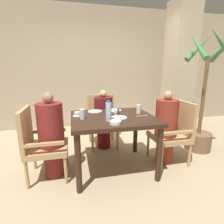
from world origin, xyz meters
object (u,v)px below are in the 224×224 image
object	(u,v)px
diner_in_left_chair	(51,135)
plate_main_left	(119,118)
chair_right_side	(174,131)
glass_tall_near	(139,109)
chair_far_side	(102,119)
water_bottle	(109,111)
diner_in_right_chair	(166,127)
diner_in_far_chair	(103,119)
bowl_small	(115,122)
glass_tall_mid	(82,114)
plate_dessert_center	(95,111)
teacup_with_saucer	(77,114)
potted_palm	(201,115)
plate_main_right	(114,110)
chair_left_side	(40,142)

from	to	relation	value
diner_in_left_chair	plate_main_left	distance (m)	0.90
chair_right_side	glass_tall_near	bearing A→B (deg)	172.15
chair_far_side	water_bottle	distance (m)	1.14
diner_in_right_chair	diner_in_far_chair	bearing A→B (deg)	137.83
bowl_small	chair_right_side	bearing A→B (deg)	18.97
diner_in_left_chair	diner_in_far_chair	distance (m)	1.09
diner_in_far_chair	water_bottle	distance (m)	0.99
plate_main_left	glass_tall_mid	distance (m)	0.48
plate_dessert_center	teacup_with_saucer	xyz separation A→B (m)	(-0.27, -0.20, 0.02)
bowl_small	potted_palm	bearing A→B (deg)	20.01
diner_in_left_chair	plate_main_right	distance (m)	0.98
chair_right_side	plate_main_left	size ratio (longest dim) A/B	4.44
plate_main_left	glass_tall_mid	xyz separation A→B (m)	(-0.47, 0.06, 0.06)
bowl_small	plate_dessert_center	bearing A→B (deg)	102.76
chair_right_side	plate_dessert_center	size ratio (longest dim) A/B	4.44
chair_left_side	diner_in_right_chair	bearing A→B (deg)	0.00
bowl_small	glass_tall_mid	xyz separation A→B (m)	(-0.36, 0.31, 0.04)
chair_right_side	glass_tall_mid	bearing A→B (deg)	-178.58
chair_right_side	water_bottle	xyz separation A→B (m)	(-1.05, -0.19, 0.40)
glass_tall_mid	bowl_small	bearing A→B (deg)	-41.00
potted_palm	plate_dessert_center	size ratio (longest dim) A/B	9.52
diner_in_far_chair	teacup_with_saucer	bearing A→B (deg)	-127.66
chair_left_side	diner_in_left_chair	distance (m)	0.16
diner_in_far_chair	plate_main_right	bearing A→B (deg)	-76.59
plate_dessert_center	diner_in_left_chair	bearing A→B (deg)	-151.88
plate_main_left	plate_main_right	distance (m)	0.42
plate_main_left	glass_tall_mid	bearing A→B (deg)	172.43
potted_palm	glass_tall_near	distance (m)	1.24
teacup_with_saucer	chair_left_side	bearing A→B (deg)	-165.54
potted_palm	plate_main_left	distance (m)	1.60
bowl_small	plate_main_right	bearing A→B (deg)	77.51
diner_in_far_chair	bowl_small	size ratio (longest dim) A/B	7.71
plate_main_left	water_bottle	bearing A→B (deg)	-149.03
diner_in_left_chair	plate_dessert_center	bearing A→B (deg)	28.12
glass_tall_near	chair_left_side	bearing A→B (deg)	-176.78
chair_right_side	plate_dessert_center	bearing A→B (deg)	164.31
diner_in_left_chair	plate_main_right	world-z (taller)	diner_in_left_chair
plate_dessert_center	chair_right_side	bearing A→B (deg)	-15.69
plate_main_left	bowl_small	xyz separation A→B (m)	(-0.11, -0.25, 0.01)
diner_in_left_chair	plate_dessert_center	distance (m)	0.71
potted_palm	water_bottle	distance (m)	1.79
diner_in_right_chair	plate_dessert_center	bearing A→B (deg)	162.17
teacup_with_saucer	diner_in_right_chair	bearing A→B (deg)	-5.61
diner_in_left_chair	chair_far_side	xyz separation A→B (m)	(0.80, 0.87, -0.08)
diner_in_left_chair	water_bottle	distance (m)	0.80
chair_left_side	diner_in_far_chair	bearing A→B (deg)	37.49
chair_left_side	water_bottle	world-z (taller)	water_bottle
diner_in_right_chair	potted_palm	distance (m)	0.85
diner_in_left_chair	water_bottle	bearing A→B (deg)	-15.19
potted_palm	plate_dessert_center	distance (m)	1.82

